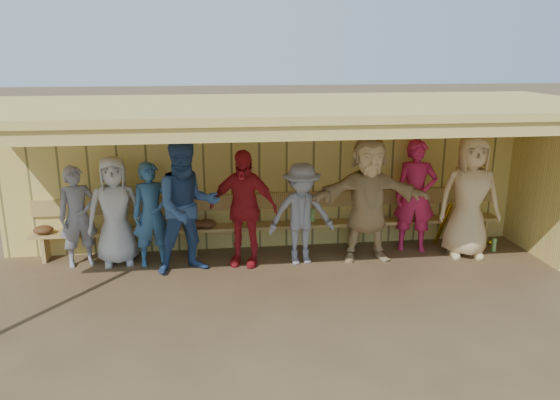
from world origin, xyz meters
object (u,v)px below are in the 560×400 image
object	(u,v)px
player_f	(368,199)
player_h	(470,197)
player_e	(301,214)
player_extra	(152,214)
player_a	(78,216)
player_g	(415,196)
bench	(274,218)
player_b	(115,211)
player_c	(187,207)
player_d	(243,208)

from	to	relation	value
player_f	player_h	size ratio (longest dim) A/B	1.01
player_e	player_extra	distance (m)	2.26
player_a	player_g	distance (m)	5.26
player_g	bench	bearing A→B (deg)	-173.25
player_a	player_h	size ratio (longest dim) A/B	0.80
player_b	player_g	bearing A→B (deg)	-8.75
player_b	player_c	world-z (taller)	player_c
player_g	player_f	bearing A→B (deg)	-145.74
player_f	player_g	bearing A→B (deg)	22.08
player_a	player_f	xyz separation A→B (m)	(4.39, -0.32, 0.20)
player_a	player_f	size ratio (longest dim) A/B	0.79
player_a	player_e	world-z (taller)	player_e
player_g	player_a	bearing A→B (deg)	-165.55
player_b	player_g	world-z (taller)	player_g
player_e	player_h	xyz separation A→B (m)	(2.66, -0.02, 0.18)
player_d	player_f	world-z (taller)	player_f
player_f	player_d	bearing A→B (deg)	-179.03
player_b	player_e	distance (m)	2.82
player_a	player_c	xyz separation A→B (m)	(1.65, -0.45, 0.22)
player_a	player_b	size ratio (longest dim) A/B	0.92
player_a	player_d	size ratio (longest dim) A/B	0.87
player_d	player_extra	distance (m)	1.38
player_d	player_f	size ratio (longest dim) A/B	0.91
player_f	player_h	distance (m)	1.62
player_a	player_d	bearing A→B (deg)	-29.20
player_b	player_f	xyz separation A→B (m)	(3.84, -0.32, 0.14)
player_c	bench	distance (m)	1.62
player_e	player_h	size ratio (longest dim) A/B	0.81
player_d	player_g	distance (m)	2.81
player_f	player_extra	xyz separation A→B (m)	(-3.29, 0.20, -0.18)
player_g	player_h	world-z (taller)	player_h
player_c	player_h	size ratio (longest dim) A/B	1.02
player_h	player_extra	size ratio (longest dim) A/B	1.21
player_f	player_h	xyz separation A→B (m)	(1.62, -0.04, -0.01)
player_c	player_g	distance (m)	3.64
player_e	bench	world-z (taller)	player_e
player_b	player_extra	size ratio (longest dim) A/B	1.05
player_g	player_h	bearing A→B (deg)	-10.94
player_f	bench	size ratio (longest dim) A/B	0.26
player_d	player_extra	size ratio (longest dim) A/B	1.12
player_g	player_c	bearing A→B (deg)	-158.48
player_a	player_f	world-z (taller)	player_f
player_b	bench	size ratio (longest dim) A/B	0.22
player_e	player_f	world-z (taller)	player_f
player_b	player_c	size ratio (longest dim) A/B	0.85
player_a	bench	xyz separation A→B (m)	(3.00, 0.31, -0.24)
player_extra	player_c	bearing A→B (deg)	-46.02
player_a	player_extra	bearing A→B (deg)	-28.76
player_b	player_g	size ratio (longest dim) A/B	0.92
player_h	player_b	bearing A→B (deg)	-174.84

